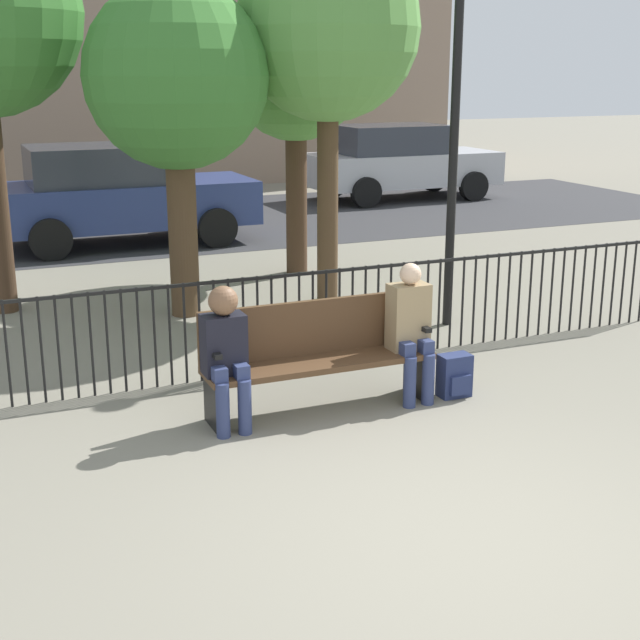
{
  "coord_description": "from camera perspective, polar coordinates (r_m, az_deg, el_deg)",
  "views": [
    {
      "loc": [
        -2.77,
        -4.2,
        2.81
      ],
      "look_at": [
        0.0,
        2.3,
        0.8
      ],
      "focal_mm": 50.0,
      "sensor_mm": 36.0,
      "label": 1
    }
  ],
  "objects": [
    {
      "name": "parked_car_1",
      "position": [
        19.88,
        5.07,
        10.11
      ],
      "size": [
        4.2,
        1.94,
        1.62
      ],
      "color": "#B7B7BC",
      "rests_on": "ground"
    },
    {
      "name": "fence_railing",
      "position": [
        8.4,
        -3.08,
        0.32
      ],
      "size": [
        9.01,
        0.03,
        0.95
      ],
      "color": "black",
      "rests_on": "ground"
    },
    {
      "name": "tree_2",
      "position": [
        10.83,
        0.51,
        18.02
      ],
      "size": [
        2.15,
        2.15,
        4.33
      ],
      "color": "#4C3823",
      "rests_on": "ground"
    },
    {
      "name": "seated_person_1",
      "position": [
        7.69,
        5.82,
        -0.35
      ],
      "size": [
        0.34,
        0.39,
        1.21
      ],
      "color": "navy",
      "rests_on": "ground"
    },
    {
      "name": "tree_3",
      "position": [
        10.26,
        -9.17,
        14.94
      ],
      "size": [
        2.06,
        2.06,
        3.75
      ],
      "color": "#4C3823",
      "rests_on": "ground"
    },
    {
      "name": "seated_person_0",
      "position": [
        7.07,
        -6.06,
        -1.82
      ],
      "size": [
        0.34,
        0.39,
        1.17
      ],
      "color": "navy",
      "rests_on": "ground"
    },
    {
      "name": "street_surface",
      "position": [
        16.67,
        -13.26,
        5.74
      ],
      "size": [
        24.0,
        6.0,
        0.01
      ],
      "color": "#333335",
      "rests_on": "ground"
    },
    {
      "name": "backpack",
      "position": [
        7.95,
        8.62,
        -3.57
      ],
      "size": [
        0.28,
        0.21,
        0.38
      ],
      "color": "navy",
      "rests_on": "ground"
    },
    {
      "name": "lamp_post",
      "position": [
        9.83,
        8.71,
        14.56
      ],
      "size": [
        0.28,
        0.28,
        4.0
      ],
      "color": "black",
      "rests_on": "ground"
    },
    {
      "name": "tree_0",
      "position": [
        12.37,
        -1.58,
        15.33
      ],
      "size": [
        1.82,
        1.82,
        3.66
      ],
      "color": "#422D1E",
      "rests_on": "ground"
    },
    {
      "name": "park_bench",
      "position": [
        7.51,
        -0.24,
        -2.05
      ],
      "size": [
        1.98,
        0.45,
        0.92
      ],
      "color": "#4C331E",
      "rests_on": "ground"
    },
    {
      "name": "parked_car_0",
      "position": [
        14.97,
        -12.79,
        7.92
      ],
      "size": [
        4.2,
        1.94,
        1.62
      ],
      "color": "navy",
      "rests_on": "ground"
    },
    {
      "name": "ground_plane",
      "position": [
        5.76,
        9.29,
        -13.53
      ],
      "size": [
        80.0,
        80.0,
        0.0
      ],
      "primitive_type": "plane",
      "color": "gray"
    }
  ]
}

